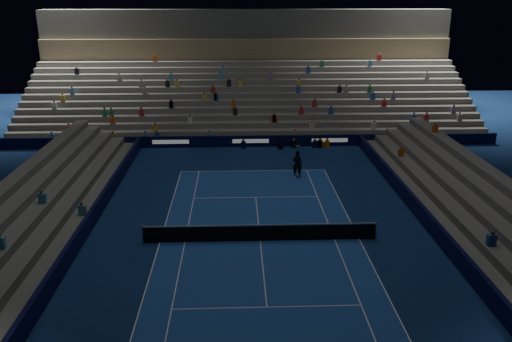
% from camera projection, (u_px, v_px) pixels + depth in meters
% --- Properties ---
extents(ground, '(90.00, 90.00, 0.00)m').
position_uv_depth(ground, '(260.00, 241.00, 28.65)').
color(ground, '#0D2350').
rests_on(ground, ground).
extents(court_surface, '(10.97, 23.77, 0.01)m').
position_uv_depth(court_surface, '(260.00, 241.00, 28.65)').
color(court_surface, '#1B4395').
rests_on(court_surface, ground).
extents(sponsor_barrier_far, '(44.00, 0.25, 1.00)m').
position_uv_depth(sponsor_barrier_far, '(251.00, 141.00, 45.97)').
color(sponsor_barrier_far, black).
rests_on(sponsor_barrier_far, ground).
extents(sponsor_barrier_east, '(0.25, 37.00, 1.00)m').
position_uv_depth(sponsor_barrier_east, '(435.00, 230.00, 28.84)').
color(sponsor_barrier_east, black).
rests_on(sponsor_barrier_east, ground).
extents(sponsor_barrier_west, '(0.25, 37.00, 1.00)m').
position_uv_depth(sponsor_barrier_west, '(81.00, 236.00, 28.13)').
color(sponsor_barrier_west, black).
rests_on(sponsor_barrier_west, ground).
extents(grandstand_main, '(44.00, 15.20, 11.20)m').
position_uv_depth(grandstand_main, '(248.00, 90.00, 53.92)').
color(grandstand_main, slate).
rests_on(grandstand_main, ground).
extents(grandstand_east, '(5.00, 37.00, 2.50)m').
position_uv_depth(grandstand_east, '(498.00, 222.00, 28.83)').
color(grandstand_east, '#61605C').
rests_on(grandstand_east, ground).
extents(grandstand_west, '(5.00, 37.00, 2.50)m').
position_uv_depth(grandstand_west, '(14.00, 230.00, 27.87)').
color(grandstand_west, '#61615D').
rests_on(grandstand_west, ground).
extents(tennis_net, '(12.90, 0.10, 1.10)m').
position_uv_depth(tennis_net, '(260.00, 232.00, 28.48)').
color(tennis_net, '#B2B2B7').
rests_on(tennis_net, ground).
extents(tennis_player, '(0.82, 0.62, 2.02)m').
position_uv_depth(tennis_player, '(297.00, 164.00, 38.17)').
color(tennis_player, black).
rests_on(tennis_player, ground).
extents(broadcast_camera, '(0.41, 0.85, 0.54)m').
position_uv_depth(broadcast_camera, '(280.00, 145.00, 45.46)').
color(broadcast_camera, black).
rests_on(broadcast_camera, ground).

